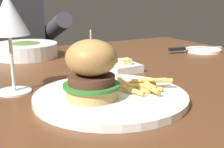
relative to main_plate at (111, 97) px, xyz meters
The scene contains 10 objects.
dining_table 0.23m from the main_plate, 74.22° to the left, with size 1.24×0.94×0.74m.
main_plate is the anchor object (origin of this frame).
burger_sandwich 0.08m from the main_plate, behind, with size 0.11×0.11×0.13m.
fries_pile 0.07m from the main_plate, ahead, with size 0.11×0.13×0.02m.
wine_glass 0.26m from the main_plate, 136.75° to the left, with size 0.08×0.08×0.20m.
bread_plate 0.62m from the main_plate, 28.65° to the left, with size 0.13×0.13×0.01m, color white.
table_knife 0.58m from the main_plate, 31.82° to the left, with size 0.21×0.06×0.01m.
butter_dish 0.23m from the main_plate, 51.42° to the left, with size 0.08×0.06×0.04m.
soup_bowl 0.51m from the main_plate, 93.98° to the left, with size 0.21×0.21×0.05m.
diner_person 0.97m from the main_plate, 92.48° to the left, with size 0.51×0.36×1.18m.
Camera 1 is at (-0.34, -0.70, 0.94)m, focal length 50.00 mm.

